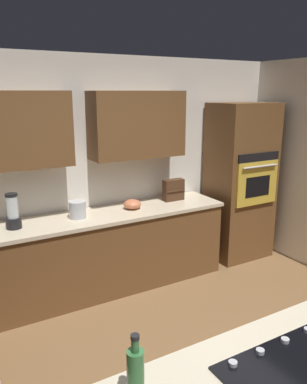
{
  "coord_description": "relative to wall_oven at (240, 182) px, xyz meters",
  "views": [
    {
      "loc": [
        1.62,
        2.03,
        2.2
      ],
      "look_at": [
        -0.28,
        -1.29,
        1.2
      ],
      "focal_mm": 35.88,
      "sensor_mm": 36.0,
      "label": 1
    }
  ],
  "objects": [
    {
      "name": "mixing_bowl",
      "position": [
        1.6,
        -0.02,
        -0.08
      ],
      "size": [
        0.2,
        0.2,
        0.11
      ],
      "primitive_type": "ellipsoid",
      "color": "#CC724C",
      "rests_on": "countertop_back"
    },
    {
      "name": "ground_plane",
      "position": [
        1.85,
        1.72,
        -1.03
      ],
      "size": [
        14.0,
        14.0,
        0.0
      ],
      "primitive_type": "plane",
      "color": "brown"
    },
    {
      "name": "wall_oven",
      "position": [
        0.0,
        0.0,
        0.0
      ],
      "size": [
        0.8,
        0.66,
        2.07
      ],
      "color": "brown",
      "rests_on": "ground"
    },
    {
      "name": "blender",
      "position": [
        2.9,
        -0.02,
        0.02
      ],
      "size": [
        0.15,
        0.15,
        0.35
      ],
      "color": "black",
      "rests_on": "countertop_back"
    },
    {
      "name": "countertop_back",
      "position": [
        1.95,
        -0.0,
        -0.15
      ],
      "size": [
        2.84,
        0.64,
        0.04
      ],
      "primitive_type": "cube",
      "color": "beige",
      "rests_on": "lower_cabinets_back"
    },
    {
      "name": "wall_back",
      "position": [
        1.92,
        -0.33,
        0.41
      ],
      "size": [
        6.0,
        0.44,
        2.6
      ],
      "color": "white",
      "rests_on": "ground"
    },
    {
      "name": "oil_bottle",
      "position": [
        2.85,
        2.49,
        -0.01
      ],
      "size": [
        0.08,
        0.08,
        0.31
      ],
      "color": "#336B38",
      "rests_on": "island_top"
    },
    {
      "name": "lower_cabinets_back",
      "position": [
        1.95,
        -0.0,
        -0.6
      ],
      "size": [
        2.8,
        0.6,
        0.86
      ],
      "primitive_type": "cube",
      "color": "brown",
      "rests_on": "ground"
    },
    {
      "name": "spice_rack",
      "position": [
        1.0,
        -0.08,
        -0.0
      ],
      "size": [
        0.26,
        0.11,
        0.26
      ],
      "color": "#472B19",
      "rests_on": "countertop_back"
    },
    {
      "name": "kettle",
      "position": [
        2.25,
        -0.02,
        -0.04
      ],
      "size": [
        0.18,
        0.18,
        0.18
      ],
      "primitive_type": "cylinder",
      "color": "#B7BABF",
      "rests_on": "countertop_back"
    }
  ]
}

